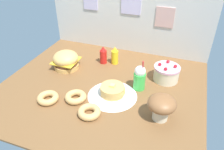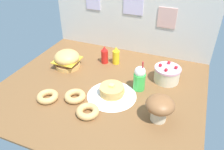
# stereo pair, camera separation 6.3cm
# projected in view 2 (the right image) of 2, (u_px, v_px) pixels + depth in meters

# --- Properties ---
(ground_plane) EXTENTS (2.10, 1.85, 0.02)m
(ground_plane) POSITION_uv_depth(u_px,v_px,m) (101.00, 87.00, 2.33)
(ground_plane) COLOR brown
(back_wall) EXTENTS (2.10, 0.04, 1.03)m
(back_wall) POSITION_uv_depth(u_px,v_px,m) (131.00, 13.00, 2.76)
(back_wall) COLOR beige
(back_wall) RESTS_ON ground_plane
(doily_mat) EXTENTS (0.49, 0.49, 0.00)m
(doily_mat) POSITION_uv_depth(u_px,v_px,m) (112.00, 96.00, 2.20)
(doily_mat) COLOR white
(doily_mat) RESTS_ON ground_plane
(burger) EXTENTS (0.30, 0.30, 0.21)m
(burger) POSITION_uv_depth(u_px,v_px,m) (67.00, 59.00, 2.61)
(burger) COLOR #DBA859
(burger) RESTS_ON ground_plane
(pancake_stack) EXTENTS (0.38, 0.38, 0.13)m
(pancake_stack) POSITION_uv_depth(u_px,v_px,m) (112.00, 92.00, 2.17)
(pancake_stack) COLOR white
(pancake_stack) RESTS_ON doily_mat
(layer_cake) EXTENTS (0.28, 0.28, 0.20)m
(layer_cake) POSITION_uv_depth(u_px,v_px,m) (167.00, 74.00, 2.37)
(layer_cake) COLOR beige
(layer_cake) RESTS_ON ground_plane
(ketchup_bottle) EXTENTS (0.09, 0.09, 0.22)m
(ketchup_bottle) POSITION_uv_depth(u_px,v_px,m) (105.00, 55.00, 2.69)
(ketchup_bottle) COLOR red
(ketchup_bottle) RESTS_ON ground_plane
(mustard_bottle) EXTENTS (0.09, 0.09, 0.22)m
(mustard_bottle) POSITION_uv_depth(u_px,v_px,m) (116.00, 56.00, 2.68)
(mustard_bottle) COLOR yellow
(mustard_bottle) RESTS_ON ground_plane
(cream_soda_cup) EXTENTS (0.12, 0.12, 0.34)m
(cream_soda_cup) POSITION_uv_depth(u_px,v_px,m) (139.00, 78.00, 2.22)
(cream_soda_cup) COLOR green
(cream_soda_cup) RESTS_ON ground_plane
(donut_pink_glaze) EXTENTS (0.21, 0.21, 0.06)m
(donut_pink_glaze) POSITION_uv_depth(u_px,v_px,m) (48.00, 96.00, 2.13)
(donut_pink_glaze) COLOR tan
(donut_pink_glaze) RESTS_ON ground_plane
(donut_chocolate) EXTENTS (0.21, 0.21, 0.06)m
(donut_chocolate) POSITION_uv_depth(u_px,v_px,m) (75.00, 96.00, 2.14)
(donut_chocolate) COLOR tan
(donut_chocolate) RESTS_ON ground_plane
(donut_vanilla) EXTENTS (0.21, 0.21, 0.06)m
(donut_vanilla) POSITION_uv_depth(u_px,v_px,m) (88.00, 111.00, 1.96)
(donut_vanilla) COLOR tan
(donut_vanilla) RESTS_ON ground_plane
(mushroom_stool) EXTENTS (0.25, 0.25, 0.24)m
(mushroom_stool) POSITION_uv_depth(u_px,v_px,m) (160.00, 107.00, 1.84)
(mushroom_stool) COLOR beige
(mushroom_stool) RESTS_ON ground_plane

